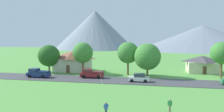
% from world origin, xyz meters
% --- Properties ---
extents(road_strip, '(160.00, 7.75, 0.08)m').
position_xyz_m(road_strip, '(0.00, 28.46, 0.04)').
color(road_strip, '#424247').
rests_on(road_strip, ground).
extents(mountain_west_ridge, '(70.78, 70.78, 34.16)m').
position_xyz_m(mountain_west_ridge, '(-48.66, 168.08, 17.08)').
color(mountain_west_ridge, gray).
rests_on(mountain_west_ridge, ground).
extents(mountain_far_west_ridge, '(103.71, 103.71, 20.07)m').
position_xyz_m(mountain_far_west_ridge, '(41.51, 169.98, 10.03)').
color(mountain_far_west_ridge, slate).
rests_on(mountain_far_west_ridge, ground).
extents(house_leftmost, '(9.54, 7.50, 5.51)m').
position_xyz_m(house_leftmost, '(-17.22, 39.39, 2.85)').
color(house_leftmost, beige).
rests_on(house_leftmost, ground).
extents(house_left_center, '(8.08, 7.24, 4.42)m').
position_xyz_m(house_left_center, '(17.08, 44.02, 2.29)').
color(house_left_center, beige).
rests_on(house_left_center, ground).
extents(tree_near_left, '(5.21, 5.21, 7.98)m').
position_xyz_m(tree_near_left, '(-13.06, 35.74, 5.35)').
color(tree_near_left, brown).
rests_on(tree_near_left, ground).
extents(tree_left_of_center, '(5.25, 5.25, 8.10)m').
position_xyz_m(tree_left_of_center, '(-1.54, 36.06, 5.46)').
color(tree_left_of_center, brown).
rests_on(tree_left_of_center, ground).
extents(tree_center, '(5.02, 5.02, 8.17)m').
position_xyz_m(tree_center, '(19.66, 36.36, 5.64)').
color(tree_center, brown).
rests_on(tree_center, ground).
extents(tree_right_of_center, '(6.16, 6.16, 7.81)m').
position_xyz_m(tree_right_of_center, '(3.23, 34.15, 4.72)').
color(tree_right_of_center, brown).
rests_on(tree_right_of_center, ground).
extents(tree_near_right, '(5.72, 5.72, 7.26)m').
position_xyz_m(tree_near_right, '(-22.52, 35.91, 4.40)').
color(tree_near_right, brown).
rests_on(tree_near_right, ground).
extents(parked_car_white_mid_west, '(4.24, 2.16, 1.68)m').
position_xyz_m(parked_car_white_mid_west, '(1.83, 27.83, 0.87)').
color(parked_car_white_mid_west, white).
rests_on(parked_car_white_mid_west, road_strip).
extents(pickup_truck_navy_west_side, '(5.24, 2.41, 1.99)m').
position_xyz_m(pickup_truck_navy_west_side, '(-21.11, 28.12, 1.06)').
color(pickup_truck_navy_west_side, navy).
rests_on(pickup_truck_navy_west_side, road_strip).
extents(pickup_truck_maroon_east_side, '(5.29, 2.52, 1.99)m').
position_xyz_m(pickup_truck_maroon_east_side, '(-8.99, 30.02, 1.06)').
color(pickup_truck_maroon_east_side, maroon).
rests_on(pickup_truck_maroon_east_side, road_strip).
extents(watcher_person, '(0.56, 0.24, 1.68)m').
position_xyz_m(watcher_person, '(6.94, 10.22, 0.88)').
color(watcher_person, '#70604C').
rests_on(watcher_person, ground).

